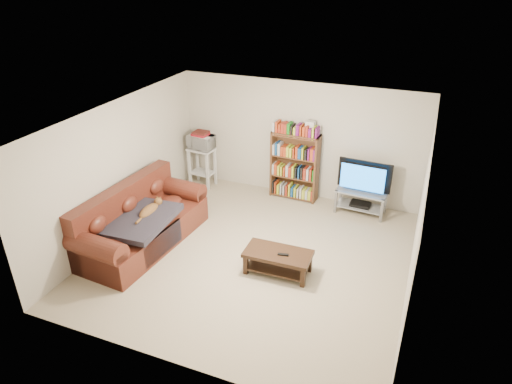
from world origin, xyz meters
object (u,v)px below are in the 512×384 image
at_px(coffee_table, 278,258).
at_px(sofa, 140,225).
at_px(bookshelf, 295,165).
at_px(tv_stand, 361,198).

bearing_deg(coffee_table, sofa, -179.63).
bearing_deg(bookshelf, coffee_table, -75.32).
relative_size(tv_stand, bookshelf, 0.69).
distance_m(sofa, bookshelf, 3.32).
height_order(coffee_table, tv_stand, tv_stand).
bearing_deg(coffee_table, tv_stand, 68.97).
bearing_deg(coffee_table, bookshelf, 100.78).
relative_size(sofa, coffee_table, 2.37).
bearing_deg(tv_stand, coffee_table, -106.25).
xyz_separation_m(sofa, coffee_table, (2.52, 0.07, -0.09)).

